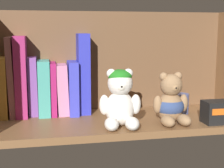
{
  "coord_description": "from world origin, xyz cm",
  "views": [
    {
      "loc": [
        -22.04,
        -93.25,
        27.78
      ],
      "look_at": [
        -3.08,
        0.0,
        12.52
      ],
      "focal_mm": 53.55,
      "sensor_mm": 36.0,
      "label": 1
    }
  ],
  "objects_px": {
    "book_1": "(12,77)",
    "small_product_box": "(222,112)",
    "book_3": "(33,86)",
    "book_5": "(53,88)",
    "book_6": "(62,88)",
    "book_8": "(83,73)",
    "book_0": "(4,86)",
    "book_4": "(44,87)",
    "book_2": "(22,76)",
    "pillar_candle": "(181,103)",
    "teddy_bear_smaller": "(171,103)",
    "book_7": "(72,87)",
    "teddy_bear_larger": "(120,99)"
  },
  "relations": [
    {
      "from": "book_7",
      "to": "teddy_bear_larger",
      "type": "relative_size",
      "value": 1.05
    },
    {
      "from": "book_2",
      "to": "teddy_bear_larger",
      "type": "bearing_deg",
      "value": -34.88
    },
    {
      "from": "book_6",
      "to": "book_8",
      "type": "xyz_separation_m",
      "value": [
        0.07,
        0.0,
        0.05
      ]
    },
    {
      "from": "book_2",
      "to": "book_6",
      "type": "height_order",
      "value": "book_2"
    },
    {
      "from": "teddy_bear_smaller",
      "to": "book_8",
      "type": "bearing_deg",
      "value": 141.41
    },
    {
      "from": "book_0",
      "to": "book_5",
      "type": "distance_m",
      "value": 0.15
    },
    {
      "from": "book_7",
      "to": "teddy_bear_larger",
      "type": "distance_m",
      "value": 0.22
    },
    {
      "from": "book_8",
      "to": "pillar_candle",
      "type": "height_order",
      "value": "book_8"
    },
    {
      "from": "teddy_bear_smaller",
      "to": "book_7",
      "type": "bearing_deg",
      "value": 145.25
    },
    {
      "from": "teddy_bear_larger",
      "to": "pillar_candle",
      "type": "distance_m",
      "value": 0.25
    },
    {
      "from": "book_6",
      "to": "pillar_candle",
      "type": "height_order",
      "value": "book_6"
    },
    {
      "from": "book_1",
      "to": "book_8",
      "type": "xyz_separation_m",
      "value": [
        0.22,
        0.0,
        0.0
      ]
    },
    {
      "from": "book_0",
      "to": "book_8",
      "type": "bearing_deg",
      "value": 0.0
    },
    {
      "from": "book_8",
      "to": "book_4",
      "type": "bearing_deg",
      "value": 180.0
    },
    {
      "from": "book_0",
      "to": "small_product_box",
      "type": "xyz_separation_m",
      "value": [
        0.61,
        -0.21,
        -0.06
      ]
    },
    {
      "from": "book_1",
      "to": "small_product_box",
      "type": "height_order",
      "value": "book_1"
    },
    {
      "from": "book_0",
      "to": "book_7",
      "type": "distance_m",
      "value": 0.21
    },
    {
      "from": "book_3",
      "to": "book_5",
      "type": "bearing_deg",
      "value": 0.0
    },
    {
      "from": "book_4",
      "to": "book_5",
      "type": "height_order",
      "value": "book_4"
    },
    {
      "from": "book_4",
      "to": "book_8",
      "type": "distance_m",
      "value": 0.13
    },
    {
      "from": "book_4",
      "to": "book_6",
      "type": "bearing_deg",
      "value": 0.0
    },
    {
      "from": "book_1",
      "to": "book_4",
      "type": "height_order",
      "value": "book_1"
    },
    {
      "from": "teddy_bear_smaller",
      "to": "small_product_box",
      "type": "xyz_separation_m",
      "value": [
        0.14,
        -0.03,
        -0.02
      ]
    },
    {
      "from": "book_1",
      "to": "pillar_candle",
      "type": "distance_m",
      "value": 0.53
    },
    {
      "from": "book_3",
      "to": "book_5",
      "type": "distance_m",
      "value": 0.06
    },
    {
      "from": "book_5",
      "to": "teddy_bear_larger",
      "type": "bearing_deg",
      "value": -47.16
    },
    {
      "from": "teddy_bear_smaller",
      "to": "pillar_candle",
      "type": "relative_size",
      "value": 2.31
    },
    {
      "from": "book_5",
      "to": "teddy_bear_larger",
      "type": "relative_size",
      "value": 1.03
    },
    {
      "from": "book_2",
      "to": "pillar_candle",
      "type": "bearing_deg",
      "value": -9.52
    },
    {
      "from": "teddy_bear_larger",
      "to": "book_3",
      "type": "bearing_deg",
      "value": 141.5
    },
    {
      "from": "book_7",
      "to": "teddy_bear_smaller",
      "type": "distance_m",
      "value": 0.32
    },
    {
      "from": "book_1",
      "to": "book_8",
      "type": "height_order",
      "value": "book_8"
    },
    {
      "from": "book_1",
      "to": "book_6",
      "type": "bearing_deg",
      "value": 0.0
    },
    {
      "from": "teddy_bear_larger",
      "to": "teddy_bear_smaller",
      "type": "xyz_separation_m",
      "value": [
        0.15,
        0.01,
        -0.02
      ]
    },
    {
      "from": "book_2",
      "to": "book_7",
      "type": "relative_size",
      "value": 1.47
    },
    {
      "from": "book_5",
      "to": "book_4",
      "type": "bearing_deg",
      "value": 180.0
    },
    {
      "from": "book_1",
      "to": "book_3",
      "type": "relative_size",
      "value": 1.34
    },
    {
      "from": "book_0",
      "to": "book_8",
      "type": "xyz_separation_m",
      "value": [
        0.24,
        0.0,
        0.03
      ]
    },
    {
      "from": "book_4",
      "to": "small_product_box",
      "type": "height_order",
      "value": "book_4"
    },
    {
      "from": "book_1",
      "to": "book_2",
      "type": "height_order",
      "value": "book_2"
    },
    {
      "from": "book_8",
      "to": "teddy_bear_smaller",
      "type": "distance_m",
      "value": 0.3
    },
    {
      "from": "small_product_box",
      "to": "book_5",
      "type": "bearing_deg",
      "value": 155.59
    },
    {
      "from": "book_2",
      "to": "book_5",
      "type": "relative_size",
      "value": 1.5
    },
    {
      "from": "book_2",
      "to": "book_6",
      "type": "xyz_separation_m",
      "value": [
        0.12,
        0.0,
        -0.04
      ]
    },
    {
      "from": "book_0",
      "to": "teddy_bear_larger",
      "type": "height_order",
      "value": "book_0"
    },
    {
      "from": "book_2",
      "to": "small_product_box",
      "type": "bearing_deg",
      "value": -20.64
    },
    {
      "from": "book_8",
      "to": "pillar_candle",
      "type": "xyz_separation_m",
      "value": [
        0.3,
        -0.08,
        -0.09
      ]
    },
    {
      "from": "book_2",
      "to": "book_6",
      "type": "relative_size",
      "value": 1.56
    },
    {
      "from": "book_0",
      "to": "book_6",
      "type": "relative_size",
      "value": 1.16
    },
    {
      "from": "book_1",
      "to": "book_3",
      "type": "distance_m",
      "value": 0.07
    }
  ]
}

